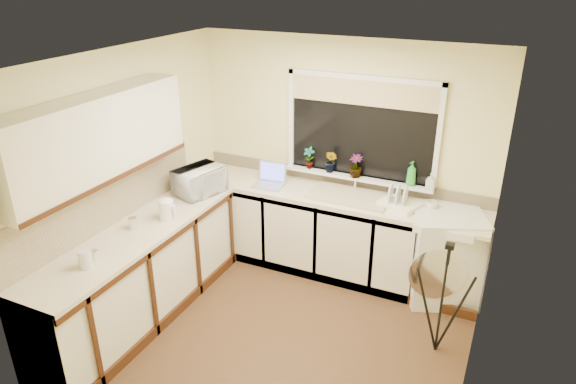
{
  "coord_description": "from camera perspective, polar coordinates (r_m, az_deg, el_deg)",
  "views": [
    {
      "loc": [
        1.67,
        -3.47,
        3.13
      ],
      "look_at": [
        -0.19,
        0.55,
        1.15
      ],
      "focal_mm": 32.59,
      "sensor_mm": 36.0,
      "label": 1
    }
  ],
  "objects": [
    {
      "name": "floor",
      "position": [
        4.96,
        -0.69,
        -15.03
      ],
      "size": [
        3.2,
        3.2,
        0.0
      ],
      "primitive_type": "plane",
      "color": "#513820",
      "rests_on": "ground"
    },
    {
      "name": "cup_left",
      "position": [
        4.52,
        -20.52,
        -6.51
      ],
      "size": [
        0.11,
        0.11,
        0.09
      ],
      "primitive_type": "imported",
      "rotation": [
        0.0,
        0.0,
        0.26
      ],
      "color": "beige",
      "rests_on": "worktop_left"
    },
    {
      "name": "kettle",
      "position": [
        4.99,
        -13.11,
        -1.94
      ],
      "size": [
        0.14,
        0.14,
        0.19
      ],
      "primitive_type": "cylinder",
      "color": "white",
      "rests_on": "worktop_left"
    },
    {
      "name": "window_blind",
      "position": [
        5.28,
        8.17,
        10.66
      ],
      "size": [
        1.5,
        0.02,
        0.25
      ],
      "primitive_type": "cube",
      "color": "tan",
      "rests_on": "wall_back"
    },
    {
      "name": "laptop",
      "position": [
        5.63,
        -1.95,
        1.43
      ],
      "size": [
        0.33,
        0.28,
        0.23
      ],
      "rotation": [
        0.0,
        0.0,
        0.06
      ],
      "color": "#A2A3AA",
      "rests_on": "worktop_back"
    },
    {
      "name": "wall_right",
      "position": [
        3.96,
        20.78,
        -6.4
      ],
      "size": [
        0.0,
        3.0,
        3.0
      ],
      "primitive_type": "plane",
      "rotation": [
        1.57,
        0.0,
        -1.57
      ],
      "color": "beige",
      "rests_on": "ground"
    },
    {
      "name": "ceiling",
      "position": [
        3.91,
        -0.87,
        14.08
      ],
      "size": [
        3.2,
        3.2,
        0.0
      ],
      "primitive_type": "plane",
      "rotation": [
        3.14,
        0.0,
        0.0
      ],
      "color": "white",
      "rests_on": "ground"
    },
    {
      "name": "soap_bottle_clear",
      "position": [
        5.3,
        15.3,
        1.12
      ],
      "size": [
        0.08,
        0.09,
        0.17
      ],
      "primitive_type": "imported",
      "rotation": [
        0.0,
        0.0,
        -0.07
      ],
      "color": "#999999",
      "rests_on": "windowsill"
    },
    {
      "name": "splashback_back",
      "position": [
        5.66,
        5.76,
        1.52
      ],
      "size": [
        3.2,
        0.02,
        0.14
      ],
      "primitive_type": "cube",
      "color": "beige",
      "rests_on": "wall_back"
    },
    {
      "name": "wall_back",
      "position": [
        5.58,
        5.91,
        3.98
      ],
      "size": [
        3.2,
        0.0,
        3.2
      ],
      "primitive_type": "plane",
      "rotation": [
        1.57,
        0.0,
        0.0
      ],
      "color": "beige",
      "rests_on": "ground"
    },
    {
      "name": "soap_bottle_green",
      "position": [
        5.35,
        13.32,
        1.97
      ],
      "size": [
        0.12,
        0.12,
        0.25
      ],
      "primitive_type": "imported",
      "rotation": [
        0.0,
        0.0,
        -0.3
      ],
      "color": "green",
      "rests_on": "windowsill"
    },
    {
      "name": "washing_machine",
      "position": [
        5.41,
        16.62,
        -6.59
      ],
      "size": [
        0.84,
        0.83,
        0.92
      ],
      "primitive_type": "cube",
      "rotation": [
        0.0,
        0.0,
        0.39
      ],
      "color": "silver",
      "rests_on": "floor"
    },
    {
      "name": "tripod",
      "position": [
        4.64,
        16.49,
        -11.14
      ],
      "size": [
        0.68,
        0.68,
        1.06
      ],
      "primitive_type": null,
      "rotation": [
        0.0,
        0.0,
        -0.42
      ],
      "color": "black",
      "rests_on": "floor"
    },
    {
      "name": "base_cabinet_left",
      "position": [
        5.11,
        -15.66,
        -8.8
      ],
      "size": [
        0.54,
        2.4,
        0.86
      ],
      "primitive_type": "cube",
      "color": "silver",
      "rests_on": "floor"
    },
    {
      "name": "sink",
      "position": [
        5.37,
        6.71,
        -0.46
      ],
      "size": [
        0.82,
        0.46,
        0.03
      ],
      "primitive_type": "cube",
      "color": "tan",
      "rests_on": "worktop_back"
    },
    {
      "name": "plant_c",
      "position": [
        5.45,
        7.39,
        2.84
      ],
      "size": [
        0.14,
        0.14,
        0.24
      ],
      "primitive_type": "imported",
      "rotation": [
        0.0,
        0.0,
        -0.04
      ],
      "color": "#999999",
      "rests_on": "windowsill"
    },
    {
      "name": "glass_jug",
      "position": [
        4.43,
        -21.26,
        -6.83
      ],
      "size": [
        0.1,
        0.1,
        0.15
      ],
      "primitive_type": "cylinder",
      "color": "silver",
      "rests_on": "worktop_left"
    },
    {
      "name": "windowsill",
      "position": [
        5.53,
        7.54,
        1.59
      ],
      "size": [
        1.6,
        0.14,
        0.03
      ],
      "primitive_type": "cube",
      "color": "white",
      "rests_on": "wall_back"
    },
    {
      "name": "steel_jar",
      "position": [
        4.91,
        -16.57,
        -3.29
      ],
      "size": [
        0.08,
        0.08,
        0.11
      ],
      "primitive_type": "cylinder",
      "color": "silver",
      "rests_on": "worktop_left"
    },
    {
      "name": "dish_rack",
      "position": [
        5.23,
        12.0,
        -1.36
      ],
      "size": [
        0.43,
        0.37,
        0.05
      ],
      "primitive_type": "cube",
      "rotation": [
        0.0,
        0.0,
        -0.33
      ],
      "color": "white",
      "rests_on": "worktop_back"
    },
    {
      "name": "worktop_back",
      "position": [
        5.44,
        4.71,
        -0.41
      ],
      "size": [
        3.2,
        0.6,
        0.04
      ],
      "primitive_type": "cube",
      "color": "beige",
      "rests_on": "base_cabinet_back"
    },
    {
      "name": "microwave",
      "position": [
        5.46,
        -9.63,
        1.22
      ],
      "size": [
        0.46,
        0.57,
        0.27
      ],
      "primitive_type": "imported",
      "rotation": [
        0.0,
        0.0,
        1.29
      ],
      "color": "white",
      "rests_on": "worktop_left"
    },
    {
      "name": "worktop_left",
      "position": [
        4.89,
        -16.24,
        -4.36
      ],
      "size": [
        0.6,
        2.4,
        0.04
      ],
      "primitive_type": "cube",
      "color": "beige",
      "rests_on": "base_cabinet_left"
    },
    {
      "name": "splashback_left",
      "position": [
        4.97,
        -19.1,
        -1.13
      ],
      "size": [
        0.02,
        2.4,
        0.45
      ],
      "primitive_type": "cube",
      "color": "beige",
      "rests_on": "wall_left"
    },
    {
      "name": "window_glass",
      "position": [
        5.4,
        8.01,
        6.85
      ],
      "size": [
        1.5,
        0.02,
        1.0
      ],
      "primitive_type": "cube",
      "color": "black",
      "rests_on": "wall_back"
    },
    {
      "name": "faucet",
      "position": [
        5.49,
        7.37,
        1.27
      ],
      "size": [
        0.03,
        0.03,
        0.24
      ],
      "primitive_type": "cylinder",
      "color": "silver",
      "rests_on": "worktop_back"
    },
    {
      "name": "wall_left",
      "position": [
        5.13,
        -17.11,
        1.18
      ],
      "size": [
        0.0,
        3.0,
        3.0
      ],
      "primitive_type": "plane",
      "rotation": [
        1.57,
        0.0,
        1.57
      ],
      "color": "beige",
      "rests_on": "ground"
    },
    {
      "name": "plant_a",
      "position": [
        5.64,
        2.32,
        3.74
      ],
      "size": [
        0.14,
        0.1,
        0.24
      ],
      "primitive_type": "imported",
      "rotation": [
        0.0,
        0.0,
        -0.13
      ],
      "color": "#999999",
      "rests_on": "windowsill"
    },
    {
      "name": "upper_cabinet",
      "position": [
        4.53,
        -20.14,
        5.54
      ],
      "size": [
        0.28,
        1.9,
        0.7
      ],
      "primitive_type": "cube",
      "color": "silver",
      "rests_on": "wall_left"
    },
    {
      "name": "base_cabinet_back",
      "position": [
        5.75,
        1.51,
        -3.93
      ],
      "size": [
        2.55,
        0.6,
        0.86
      ],
      "primitive_type": "cube",
      "color": "silver",
      "rests_on": "floor"
    },
    {
      "name": "cup_back",
      "position": [
        5.26,
        15.41,
        -1.4
      ],
      "size": [
        0.11,
        0.11,
        0.09
      ],
      "primitive_type": "imported",
      "rotation": [
        0.0,
        0.0,
        -0.0
      ],
      "color": "silver",
      "rests_on": "worktop_back"
    },
    {
      "name": "plant_b",
      "position": [
        5.54,
        4.7,
        3.33
      ],
      "size": [
        0.17,
        0.15,
        0.24
      ],
      "primitive_type": "imported",
      "rotation": [
        0.0,
        0.0,
        -0.4
      ],
      "color": "#999999",
      "rests_on": "windowsill"
    },
    {
      "name": "wall_front",
      "position": [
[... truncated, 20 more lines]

